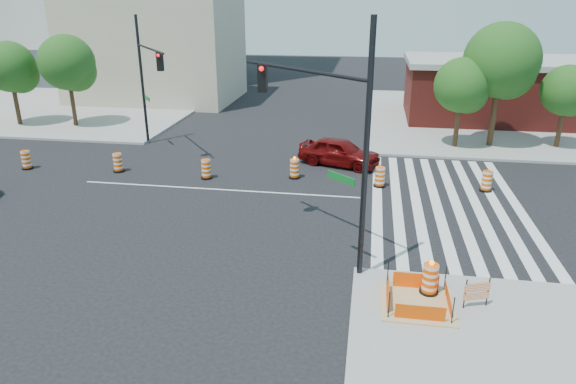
# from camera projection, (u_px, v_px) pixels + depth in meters

# --- Properties ---
(ground) EXTENTS (120.00, 120.00, 0.00)m
(ground) POSITION_uv_depth(u_px,v_px,m) (218.00, 189.00, 25.43)
(ground) COLOR black
(ground) RESTS_ON ground
(sidewalk_ne) EXTENTS (22.00, 22.00, 0.15)m
(sidewalk_ne) POSITION_uv_depth(u_px,v_px,m) (512.00, 120.00, 39.28)
(sidewalk_ne) COLOR gray
(sidewalk_ne) RESTS_ON ground
(sidewalk_nw) EXTENTS (22.00, 22.00, 0.15)m
(sidewalk_nw) POSITION_uv_depth(u_px,v_px,m) (78.00, 105.00, 44.67)
(sidewalk_nw) COLOR gray
(sidewalk_nw) RESTS_ON ground
(crosswalk_east) EXTENTS (6.75, 13.50, 0.01)m
(crosswalk_east) POSITION_uv_depth(u_px,v_px,m) (446.00, 203.00, 23.79)
(crosswalk_east) COLOR silver
(crosswalk_east) RESTS_ON ground
(lane_centerline) EXTENTS (14.00, 0.12, 0.01)m
(lane_centerline) POSITION_uv_depth(u_px,v_px,m) (218.00, 189.00, 25.42)
(lane_centerline) COLOR silver
(lane_centerline) RESTS_ON ground
(excavation_pit) EXTENTS (2.20, 2.20, 0.90)m
(excavation_pit) POSITION_uv_depth(u_px,v_px,m) (417.00, 302.00, 15.71)
(excavation_pit) COLOR tan
(excavation_pit) RESTS_ON ground
(brick_storefront) EXTENTS (16.50, 8.50, 4.60)m
(brick_storefront) POSITION_uv_depth(u_px,v_px,m) (517.00, 90.00, 38.48)
(brick_storefront) COLOR maroon
(brick_storefront) RESTS_ON ground
(beige_midrise) EXTENTS (14.00, 10.00, 10.00)m
(beige_midrise) POSITION_uv_depth(u_px,v_px,m) (156.00, 43.00, 45.68)
(beige_midrise) COLOR tan
(beige_midrise) RESTS_ON ground
(red_coupe) EXTENTS (4.93, 3.17, 1.56)m
(red_coupe) POSITION_uv_depth(u_px,v_px,m) (339.00, 152.00, 28.81)
(red_coupe) COLOR #5A0807
(red_coupe) RESTS_ON ground
(signal_pole_se) EXTENTS (4.86, 4.26, 8.36)m
(signal_pole_se) POSITION_uv_depth(u_px,v_px,m) (328.00, 121.00, 17.02)
(signal_pole_se) COLOR black
(signal_pole_se) RESTS_ON ground
(signal_pole_nw) EXTENTS (3.63, 4.80, 7.78)m
(signal_pole_nw) POSITION_uv_depth(u_px,v_px,m) (147.00, 71.00, 30.38)
(signal_pole_nw) COLOR black
(signal_pole_nw) RESTS_ON ground
(pit_drum) EXTENTS (0.61, 0.61, 1.19)m
(pit_drum) POSITION_uv_depth(u_px,v_px,m) (430.00, 280.00, 16.12)
(pit_drum) COLOR black
(pit_drum) RESTS_ON ground
(barricade) EXTENTS (0.80, 0.31, 0.98)m
(barricade) POSITION_uv_depth(u_px,v_px,m) (477.00, 291.00, 15.42)
(barricade) COLOR #F15305
(barricade) RESTS_ON ground
(tree_north_a) EXTENTS (3.57, 3.56, 6.06)m
(tree_north_a) POSITION_uv_depth(u_px,v_px,m) (11.00, 70.00, 36.27)
(tree_north_a) COLOR #382314
(tree_north_a) RESTS_ON ground
(tree_north_b) EXTENTS (3.84, 3.84, 6.52)m
(tree_north_b) POSITION_uv_depth(u_px,v_px,m) (68.00, 66.00, 35.86)
(tree_north_b) COLOR #382314
(tree_north_b) RESTS_ON ground
(tree_north_c) EXTENTS (3.31, 3.29, 5.59)m
(tree_north_c) POSITION_uv_depth(u_px,v_px,m) (462.00, 88.00, 30.90)
(tree_north_c) COLOR #382314
(tree_north_c) RESTS_ON ground
(tree_north_d) EXTENTS (4.47, 4.47, 7.60)m
(tree_north_d) POSITION_uv_depth(u_px,v_px,m) (502.00, 65.00, 30.69)
(tree_north_d) COLOR #382314
(tree_north_d) RESTS_ON ground
(tree_north_e) EXTENTS (3.08, 3.04, 5.18)m
(tree_north_e) POSITION_uv_depth(u_px,v_px,m) (567.00, 93.00, 30.87)
(tree_north_e) COLOR #382314
(tree_north_e) RESTS_ON ground
(median_drum_0) EXTENTS (0.60, 0.60, 1.02)m
(median_drum_0) POSITION_uv_depth(u_px,v_px,m) (26.00, 161.00, 28.28)
(median_drum_0) COLOR black
(median_drum_0) RESTS_ON ground
(median_drum_1) EXTENTS (0.60, 0.60, 1.02)m
(median_drum_1) POSITION_uv_depth(u_px,v_px,m) (118.00, 163.00, 27.82)
(median_drum_1) COLOR black
(median_drum_1) RESTS_ON ground
(median_drum_2) EXTENTS (0.60, 0.60, 1.02)m
(median_drum_2) POSITION_uv_depth(u_px,v_px,m) (206.00, 170.00, 26.79)
(median_drum_2) COLOR black
(median_drum_2) RESTS_ON ground
(median_drum_3) EXTENTS (0.60, 0.60, 1.18)m
(median_drum_3) POSITION_uv_depth(u_px,v_px,m) (295.00, 169.00, 26.85)
(median_drum_3) COLOR black
(median_drum_3) RESTS_ON ground
(median_drum_4) EXTENTS (0.60, 0.60, 1.02)m
(median_drum_4) POSITION_uv_depth(u_px,v_px,m) (380.00, 178.00, 25.64)
(median_drum_4) COLOR black
(median_drum_4) RESTS_ON ground
(median_drum_5) EXTENTS (0.60, 0.60, 1.02)m
(median_drum_5) POSITION_uv_depth(u_px,v_px,m) (487.00, 182.00, 25.05)
(median_drum_5) COLOR black
(median_drum_5) RESTS_ON ground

